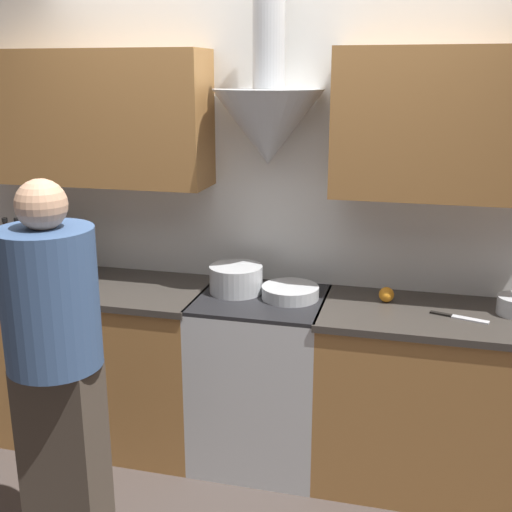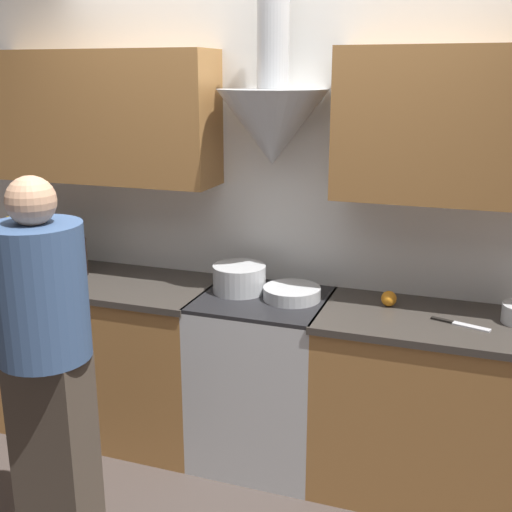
{
  "view_description": "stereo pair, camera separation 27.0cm",
  "coord_description": "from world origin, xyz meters",
  "px_view_note": "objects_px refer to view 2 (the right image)",
  "views": [
    {
      "loc": [
        0.74,
        -2.7,
        2.03
      ],
      "look_at": [
        0.0,
        0.21,
        1.17
      ],
      "focal_mm": 45.0,
      "sensor_mm": 36.0,
      "label": 1
    },
    {
      "loc": [
        1.0,
        -2.62,
        2.03
      ],
      "look_at": [
        0.0,
        0.21,
        1.17
      ],
      "focal_mm": 45.0,
      "sensor_mm": 36.0,
      "label": 2
    }
  ],
  "objects_px": {
    "wine_bottle_2": "(35,248)",
    "stock_pot": "(239,279)",
    "orange_fruit": "(389,299)",
    "stove_range": "(262,378)",
    "wine_bottle_0": "(12,247)",
    "wine_bottle_5": "(80,251)",
    "mixing_bowl": "(292,293)",
    "wine_bottle_3": "(50,250)",
    "person_foreground_left": "(47,362)",
    "wine_bottle_1": "(24,246)",
    "wine_bottle_4": "(63,253)"
  },
  "relations": [
    {
      "from": "wine_bottle_0",
      "to": "wine_bottle_5",
      "type": "relative_size",
      "value": 0.92
    },
    {
      "from": "wine_bottle_5",
      "to": "stock_pot",
      "type": "height_order",
      "value": "wine_bottle_5"
    },
    {
      "from": "wine_bottle_0",
      "to": "wine_bottle_3",
      "type": "relative_size",
      "value": 0.94
    },
    {
      "from": "orange_fruit",
      "to": "stock_pot",
      "type": "bearing_deg",
      "value": -176.94
    },
    {
      "from": "wine_bottle_3",
      "to": "wine_bottle_4",
      "type": "relative_size",
      "value": 1.04
    },
    {
      "from": "wine_bottle_5",
      "to": "wine_bottle_2",
      "type": "bearing_deg",
      "value": -176.74
    },
    {
      "from": "wine_bottle_0",
      "to": "wine_bottle_1",
      "type": "height_order",
      "value": "wine_bottle_1"
    },
    {
      "from": "wine_bottle_5",
      "to": "mixing_bowl",
      "type": "height_order",
      "value": "wine_bottle_5"
    },
    {
      "from": "wine_bottle_3",
      "to": "wine_bottle_5",
      "type": "xyz_separation_m",
      "value": [
        0.21,
        -0.0,
        0.01
      ]
    },
    {
      "from": "wine_bottle_1",
      "to": "person_foreground_left",
      "type": "distance_m",
      "value": 1.36
    },
    {
      "from": "wine_bottle_5",
      "to": "stock_pot",
      "type": "bearing_deg",
      "value": 1.65
    },
    {
      "from": "wine_bottle_1",
      "to": "mixing_bowl",
      "type": "relative_size",
      "value": 1.14
    },
    {
      "from": "wine_bottle_2",
      "to": "stock_pot",
      "type": "xyz_separation_m",
      "value": [
        1.25,
        0.04,
        -0.06
      ]
    },
    {
      "from": "wine_bottle_2",
      "to": "person_foreground_left",
      "type": "relative_size",
      "value": 0.21
    },
    {
      "from": "stove_range",
      "to": "wine_bottle_0",
      "type": "height_order",
      "value": "wine_bottle_0"
    },
    {
      "from": "wine_bottle_4",
      "to": "mixing_bowl",
      "type": "height_order",
      "value": "wine_bottle_4"
    },
    {
      "from": "stove_range",
      "to": "mixing_bowl",
      "type": "height_order",
      "value": "mixing_bowl"
    },
    {
      "from": "stove_range",
      "to": "wine_bottle_4",
      "type": "height_order",
      "value": "wine_bottle_4"
    },
    {
      "from": "orange_fruit",
      "to": "person_foreground_left",
      "type": "height_order",
      "value": "person_foreground_left"
    },
    {
      "from": "wine_bottle_3",
      "to": "orange_fruit",
      "type": "relative_size",
      "value": 4.25
    },
    {
      "from": "stove_range",
      "to": "orange_fruit",
      "type": "height_order",
      "value": "orange_fruit"
    },
    {
      "from": "wine_bottle_3",
      "to": "person_foreground_left",
      "type": "relative_size",
      "value": 0.2
    },
    {
      "from": "wine_bottle_0",
      "to": "orange_fruit",
      "type": "xyz_separation_m",
      "value": [
        2.2,
        0.06,
        -0.08
      ]
    },
    {
      "from": "wine_bottle_3",
      "to": "wine_bottle_4",
      "type": "distance_m",
      "value": 0.1
    },
    {
      "from": "wine_bottle_2",
      "to": "mixing_bowl",
      "type": "distance_m",
      "value": 1.54
    },
    {
      "from": "wine_bottle_1",
      "to": "wine_bottle_4",
      "type": "distance_m",
      "value": 0.27
    },
    {
      "from": "mixing_bowl",
      "to": "orange_fruit",
      "type": "bearing_deg",
      "value": 7.59
    },
    {
      "from": "stock_pot",
      "to": "person_foreground_left",
      "type": "distance_m",
      "value": 1.14
    },
    {
      "from": "wine_bottle_3",
      "to": "mixing_bowl",
      "type": "distance_m",
      "value": 1.46
    },
    {
      "from": "wine_bottle_2",
      "to": "wine_bottle_1",
      "type": "bearing_deg",
      "value": 172.88
    },
    {
      "from": "orange_fruit",
      "to": "wine_bottle_3",
      "type": "bearing_deg",
      "value": -178.11
    },
    {
      "from": "wine_bottle_0",
      "to": "wine_bottle_1",
      "type": "xyz_separation_m",
      "value": [
        0.1,
        -0.01,
        0.01
      ]
    },
    {
      "from": "wine_bottle_1",
      "to": "mixing_bowl",
      "type": "distance_m",
      "value": 1.63
    },
    {
      "from": "wine_bottle_1",
      "to": "orange_fruit",
      "type": "bearing_deg",
      "value": 2.04
    },
    {
      "from": "mixing_bowl",
      "to": "person_foreground_left",
      "type": "bearing_deg",
      "value": -125.23
    },
    {
      "from": "wine_bottle_2",
      "to": "wine_bottle_3",
      "type": "distance_m",
      "value": 0.09
    },
    {
      "from": "wine_bottle_3",
      "to": "person_foreground_left",
      "type": "bearing_deg",
      "value": -54.42
    },
    {
      "from": "wine_bottle_3",
      "to": "wine_bottle_4",
      "type": "xyz_separation_m",
      "value": [
        0.1,
        -0.02,
        -0.0
      ]
    },
    {
      "from": "wine_bottle_0",
      "to": "wine_bottle_2",
      "type": "distance_m",
      "value": 0.18
    },
    {
      "from": "wine_bottle_2",
      "to": "orange_fruit",
      "type": "relative_size",
      "value": 4.47
    },
    {
      "from": "wine_bottle_3",
      "to": "wine_bottle_4",
      "type": "height_order",
      "value": "wine_bottle_3"
    },
    {
      "from": "wine_bottle_4",
      "to": "stock_pot",
      "type": "bearing_deg",
      "value": 2.11
    },
    {
      "from": "orange_fruit",
      "to": "wine_bottle_5",
      "type": "bearing_deg",
      "value": -177.72
    },
    {
      "from": "wine_bottle_2",
      "to": "wine_bottle_5",
      "type": "distance_m",
      "value": 0.29
    },
    {
      "from": "wine_bottle_5",
      "to": "stock_pot",
      "type": "xyz_separation_m",
      "value": [
        0.95,
        0.03,
        -0.07
      ]
    },
    {
      "from": "wine_bottle_0",
      "to": "stock_pot",
      "type": "distance_m",
      "value": 1.43
    },
    {
      "from": "wine_bottle_5",
      "to": "orange_fruit",
      "type": "bearing_deg",
      "value": 2.28
    },
    {
      "from": "wine_bottle_0",
      "to": "stove_range",
      "type": "bearing_deg",
      "value": -1.06
    },
    {
      "from": "wine_bottle_3",
      "to": "mixing_bowl",
      "type": "height_order",
      "value": "wine_bottle_3"
    },
    {
      "from": "wine_bottle_4",
      "to": "wine_bottle_3",
      "type": "bearing_deg",
      "value": 170.69
    }
  ]
}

